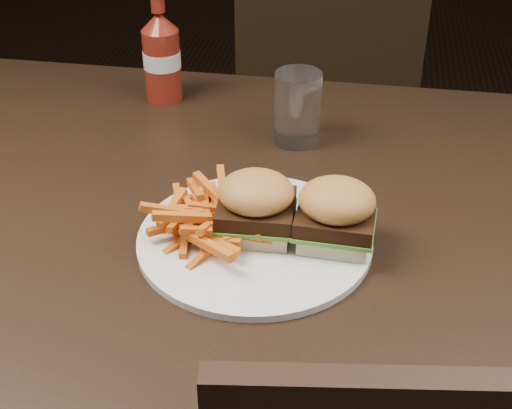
% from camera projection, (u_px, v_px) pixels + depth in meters
% --- Properties ---
extents(dining_table, '(1.20, 0.80, 0.04)m').
position_uv_depth(dining_table, '(209.00, 205.00, 0.99)').
color(dining_table, black).
rests_on(dining_table, ground).
extents(chair_far, '(0.46, 0.46, 0.04)m').
position_uv_depth(chair_far, '(320.00, 128.00, 1.82)').
color(chair_far, black).
rests_on(chair_far, ground).
extents(plate, '(0.29, 0.29, 0.01)m').
position_uv_depth(plate, '(255.00, 239.00, 0.88)').
color(plate, white).
rests_on(plate, dining_table).
extents(sandwich_half_a, '(0.09, 0.08, 0.02)m').
position_uv_depth(sandwich_half_a, '(256.00, 225.00, 0.87)').
color(sandwich_half_a, beige).
rests_on(sandwich_half_a, plate).
extents(sandwich_half_b, '(0.08, 0.08, 0.02)m').
position_uv_depth(sandwich_half_b, '(335.00, 234.00, 0.86)').
color(sandwich_half_b, beige).
rests_on(sandwich_half_b, plate).
extents(fries_pile, '(0.16, 0.16, 0.05)m').
position_uv_depth(fries_pile, '(208.00, 218.00, 0.87)').
color(fries_pile, '#CA4D25').
rests_on(fries_pile, plate).
extents(ketchup_bottle, '(0.06, 0.06, 0.12)m').
position_uv_depth(ketchup_bottle, '(162.00, 66.00, 1.19)').
color(ketchup_bottle, maroon).
rests_on(ketchup_bottle, dining_table).
extents(tumbler, '(0.08, 0.08, 0.11)m').
position_uv_depth(tumbler, '(298.00, 108.00, 1.07)').
color(tumbler, white).
rests_on(tumbler, dining_table).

